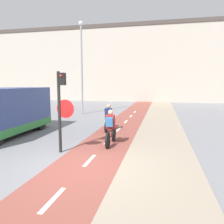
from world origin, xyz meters
TOP-DOWN VIEW (x-y plane):
  - ground_plane at (0.00, 0.00)m, footprint 120.00×120.00m
  - bike_lane at (0.00, 0.01)m, footprint 2.16×60.00m
  - sidewalk_strip at (2.28, 0.00)m, footprint 2.40×60.00m
  - building_row_background at (0.00, 26.56)m, footprint 60.00×5.20m
  - traffic_light_pole at (-1.26, 1.15)m, footprint 0.67×0.26m
  - street_lamp_far at (-4.15, 11.00)m, footprint 0.36×0.36m
  - cyclist_near at (0.25, 2.47)m, footprint 0.46×1.75m
  - cyclist_far at (-0.47, 5.13)m, footprint 0.46×1.67m
  - van at (-5.12, 2.91)m, footprint 2.10×5.24m

SIDE VIEW (x-z plane):
  - ground_plane at x=0.00m, z-range 0.00..0.00m
  - bike_lane at x=0.00m, z-range 0.00..0.02m
  - sidewalk_strip at x=2.28m, z-range 0.00..0.05m
  - cyclist_far at x=-0.47m, z-range -0.06..1.38m
  - cyclist_near at x=0.25m, z-range -0.03..1.45m
  - van at x=-5.12m, z-range -0.01..2.30m
  - traffic_light_pole at x=-1.26m, z-range 0.36..3.32m
  - street_lamp_far at x=-4.15m, z-range 0.78..8.22m
  - building_row_background at x=0.00m, z-range 0.01..10.65m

